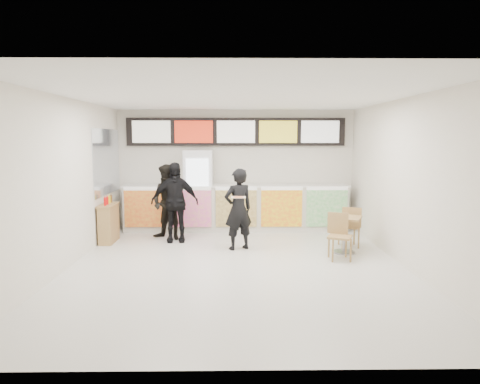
{
  "coord_description": "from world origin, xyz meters",
  "views": [
    {
      "loc": [
        -0.05,
        -7.47,
        2.28
      ],
      "look_at": [
        0.07,
        1.2,
        1.19
      ],
      "focal_mm": 32.0,
      "sensor_mm": 36.0,
      "label": 1
    }
  ],
  "objects_px": {
    "customer_main": "(238,209)",
    "cafe_table": "(345,228)",
    "condiment_ledge": "(109,223)",
    "drinks_fridge": "(199,190)",
    "customer_left": "(169,202)",
    "service_counter": "(236,207)",
    "customer_mid": "(175,202)"
  },
  "relations": [
    {
      "from": "customer_mid",
      "to": "condiment_ledge",
      "type": "distance_m",
      "value": 1.52
    },
    {
      "from": "drinks_fridge",
      "to": "customer_left",
      "type": "distance_m",
      "value": 1.18
    },
    {
      "from": "drinks_fridge",
      "to": "cafe_table",
      "type": "relative_size",
      "value": 1.31
    },
    {
      "from": "service_counter",
      "to": "customer_mid",
      "type": "bearing_deg",
      "value": -138.46
    },
    {
      "from": "condiment_ledge",
      "to": "drinks_fridge",
      "type": "bearing_deg",
      "value": 34.17
    },
    {
      "from": "customer_left",
      "to": "condiment_ledge",
      "type": "bearing_deg",
      "value": -143.54
    },
    {
      "from": "customer_left",
      "to": "condiment_ledge",
      "type": "relative_size",
      "value": 1.68
    },
    {
      "from": "customer_main",
      "to": "condiment_ledge",
      "type": "relative_size",
      "value": 1.65
    },
    {
      "from": "customer_main",
      "to": "customer_left",
      "type": "xyz_separation_m",
      "value": [
        -1.57,
        0.92,
        0.01
      ]
    },
    {
      "from": "customer_mid",
      "to": "cafe_table",
      "type": "relative_size",
      "value": 1.16
    },
    {
      "from": "customer_main",
      "to": "customer_mid",
      "type": "height_order",
      "value": "customer_mid"
    },
    {
      "from": "customer_mid",
      "to": "service_counter",
      "type": "bearing_deg",
      "value": 36.85
    },
    {
      "from": "service_counter",
      "to": "drinks_fridge",
      "type": "distance_m",
      "value": 1.03
    },
    {
      "from": "cafe_table",
      "to": "condiment_ledge",
      "type": "bearing_deg",
      "value": -167.08
    },
    {
      "from": "drinks_fridge",
      "to": "customer_left",
      "type": "relative_size",
      "value": 1.17
    },
    {
      "from": "cafe_table",
      "to": "condiment_ledge",
      "type": "relative_size",
      "value": 1.51
    },
    {
      "from": "service_counter",
      "to": "cafe_table",
      "type": "distance_m",
      "value": 3.1
    },
    {
      "from": "customer_main",
      "to": "customer_mid",
      "type": "xyz_separation_m",
      "value": [
        -1.4,
        0.7,
        0.04
      ]
    },
    {
      "from": "customer_main",
      "to": "customer_mid",
      "type": "bearing_deg",
      "value": -51.26
    },
    {
      "from": "customer_left",
      "to": "condiment_ledge",
      "type": "height_order",
      "value": "customer_left"
    },
    {
      "from": "customer_main",
      "to": "customer_left",
      "type": "bearing_deg",
      "value": -55.05
    },
    {
      "from": "service_counter",
      "to": "customer_mid",
      "type": "xyz_separation_m",
      "value": [
        -1.36,
        -1.21,
        0.31
      ]
    },
    {
      "from": "customer_main",
      "to": "condiment_ledge",
      "type": "distance_m",
      "value": 2.95
    },
    {
      "from": "service_counter",
      "to": "customer_left",
      "type": "bearing_deg",
      "value": -147.06
    },
    {
      "from": "customer_main",
      "to": "condiment_ledge",
      "type": "bearing_deg",
      "value": -37.43
    },
    {
      "from": "cafe_table",
      "to": "condiment_ledge",
      "type": "height_order",
      "value": "condiment_ledge"
    },
    {
      "from": "drinks_fridge",
      "to": "cafe_table",
      "type": "height_order",
      "value": "drinks_fridge"
    },
    {
      "from": "drinks_fridge",
      "to": "customer_left",
      "type": "bearing_deg",
      "value": -120.57
    },
    {
      "from": "customer_mid",
      "to": "condiment_ledge",
      "type": "height_order",
      "value": "customer_mid"
    },
    {
      "from": "customer_main",
      "to": "cafe_table",
      "type": "distance_m",
      "value": 2.17
    },
    {
      "from": "drinks_fridge",
      "to": "customer_main",
      "type": "xyz_separation_m",
      "value": [
        0.97,
        -1.92,
        -0.16
      ]
    },
    {
      "from": "cafe_table",
      "to": "condiment_ledge",
      "type": "xyz_separation_m",
      "value": [
        -4.98,
        0.96,
        -0.07
      ]
    }
  ]
}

